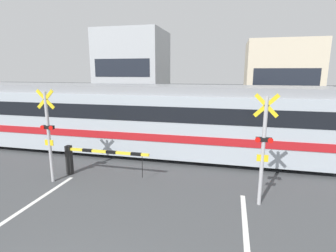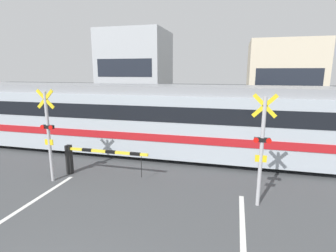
# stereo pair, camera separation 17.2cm
# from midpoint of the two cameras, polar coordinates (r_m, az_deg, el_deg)

# --- Properties ---
(rail_track_near) EXTENTS (50.00, 0.10, 0.08)m
(rail_track_near) POSITION_cam_midpoint_polar(r_m,az_deg,el_deg) (11.86, 0.66, -7.21)
(rail_track_near) COLOR gray
(rail_track_near) RESTS_ON ground_plane
(rail_track_far) EXTENTS (50.00, 0.10, 0.08)m
(rail_track_far) POSITION_cam_midpoint_polar(r_m,az_deg,el_deg) (13.19, 2.16, -5.23)
(rail_track_far) COLOR gray
(rail_track_far) RESTS_ON ground_plane
(commuter_train) EXTENTS (19.62, 2.82, 3.28)m
(commuter_train) POSITION_cam_midpoint_polar(r_m,az_deg,el_deg) (13.05, -11.02, 2.12)
(commuter_train) COLOR #ADB7C1
(commuter_train) RESTS_ON ground_plane
(crossing_barrier_near) EXTENTS (3.31, 0.20, 1.14)m
(crossing_barrier_near) POSITION_cam_midpoint_polar(r_m,az_deg,el_deg) (10.37, -16.83, -6.29)
(crossing_barrier_near) COLOR black
(crossing_barrier_near) RESTS_ON ground_plane
(crossing_barrier_far) EXTENTS (3.31, 0.20, 1.14)m
(crossing_barrier_far) POSITION_cam_midpoint_polar(r_m,az_deg,el_deg) (14.62, 13.77, -0.89)
(crossing_barrier_far) COLOR black
(crossing_barrier_far) RESTS_ON ground_plane
(crossing_signal_left) EXTENTS (0.68, 0.15, 3.32)m
(crossing_signal_left) POSITION_cam_midpoint_polar(r_m,az_deg,el_deg) (10.05, -24.16, -1.14)
(crossing_signal_left) COLOR #B2B2B7
(crossing_signal_left) RESTS_ON ground_plane
(crossing_signal_right) EXTENTS (0.68, 0.15, 3.32)m
(crossing_signal_right) POSITION_cam_midpoint_polar(r_m,az_deg,el_deg) (7.95, 20.32, -4.08)
(crossing_signal_right) COLOR #B2B2B7
(crossing_signal_right) RESTS_ON ground_plane
(pedestrian) EXTENTS (0.38, 0.23, 1.76)m
(pedestrian) POSITION_cam_midpoint_polar(r_m,az_deg,el_deg) (17.64, 9.49, 2.26)
(pedestrian) COLOR #33384C
(pedestrian) RESTS_ON ground_plane
(building_left_of_street) EXTENTS (6.00, 5.57, 7.62)m
(building_left_of_street) POSITION_cam_midpoint_polar(r_m,az_deg,el_deg) (25.97, -6.81, 11.56)
(building_left_of_street) COLOR #B2B7BC
(building_left_of_street) RESTS_ON ground_plane
(building_right_of_street) EXTENTS (5.61, 5.57, 6.35)m
(building_right_of_street) POSITION_cam_midpoint_polar(r_m,az_deg,el_deg) (24.53, 23.78, 9.15)
(building_right_of_street) COLOR beige
(building_right_of_street) RESTS_ON ground_plane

